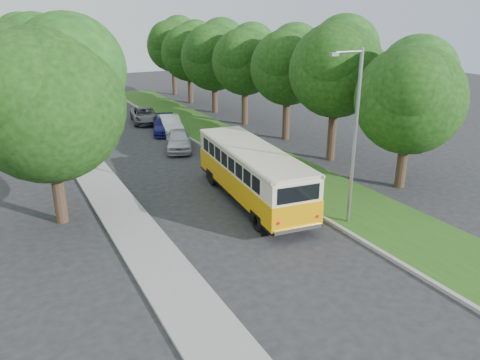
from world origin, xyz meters
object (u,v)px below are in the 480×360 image
lamppost_far (72,94)px  car_white (170,124)px  car_silver (179,140)px  car_grey (144,115)px  vintage_bus (252,175)px  lamppost_near (354,133)px  car_blue (164,125)px

lamppost_far → car_white: size_ratio=1.74×
car_silver → car_grey: 9.83m
vintage_bus → car_white: bearing=91.2°
lamppost_far → car_grey: size_ratio=1.58×
car_silver → vintage_bus: bearing=-70.8°
vintage_bus → car_silver: 11.03m
lamppost_near → vintage_bus: bearing=119.7°
lamppost_near → lamppost_far: (-8.91, 18.50, -0.25)m
lamppost_far → car_grey: 10.33m
car_white → car_blue: size_ratio=0.96×
lamppost_far → car_white: bearing=15.5°
lamppost_near → car_blue: size_ratio=1.78×
lamppost_near → lamppost_far: 20.53m
car_grey → vintage_bus: bearing=-81.7°
lamppost_far → car_silver: lamppost_far is taller
car_silver → car_white: bearing=96.6°
car_silver → car_white: 5.29m
vintage_bus → car_grey: 20.85m
car_silver → car_grey: (0.47, 9.82, -0.08)m
lamppost_far → lamppost_near: bearing=-64.3°
lamppost_near → lamppost_far: lamppost_near is taller
car_blue → car_grey: 4.53m
vintage_bus → car_white: (1.35, 16.15, -0.77)m
car_blue → car_grey: size_ratio=0.95×
car_blue → car_grey: bearing=112.3°
car_white → car_blue: 0.46m
lamppost_near → car_grey: bearing=94.4°
car_blue → vintage_bus: bearing=-74.8°
lamppost_far → car_white: 8.68m
lamppost_near → car_silver: bearing=98.9°
car_silver → car_white: size_ratio=1.00×
vintage_bus → car_grey: bearing=94.3°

